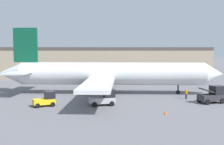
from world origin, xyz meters
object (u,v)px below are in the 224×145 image
at_px(airplane, 107,74).
at_px(ground_crew_worker, 186,93).
at_px(pushback_tug, 104,98).
at_px(belt_loader_truck, 213,95).
at_px(safety_cone_near, 166,112).
at_px(baggage_tug, 46,99).

bearing_deg(airplane, ground_crew_worker, -19.33).
bearing_deg(airplane, pushback_tug, -88.32).
xyz_separation_m(belt_loader_truck, pushback_tug, (-15.77, -0.68, -0.16)).
bearing_deg(belt_loader_truck, safety_cone_near, -156.75).
height_order(ground_crew_worker, pushback_tug, pushback_tug).
xyz_separation_m(belt_loader_truck, safety_cone_near, (-8.64, -6.55, -0.90)).
relative_size(baggage_tug, safety_cone_near, 5.97).
bearing_deg(belt_loader_truck, baggage_tug, 167.74).
bearing_deg(airplane, baggage_tug, -125.11).
relative_size(baggage_tug, pushback_tug, 0.89).
height_order(belt_loader_truck, pushback_tug, belt_loader_truck).
bearing_deg(safety_cone_near, ground_crew_worker, 59.54).
xyz_separation_m(airplane, ground_crew_worker, (12.24, -5.85, -2.63)).
height_order(airplane, baggage_tug, airplane).
relative_size(airplane, pushback_tug, 10.65).
xyz_separation_m(airplane, safety_cone_near, (6.34, -15.89, -3.22)).
xyz_separation_m(ground_crew_worker, baggage_tug, (-21.06, -4.18, 0.06)).
xyz_separation_m(ground_crew_worker, belt_loader_truck, (2.74, -3.48, 0.31)).
height_order(airplane, ground_crew_worker, airplane).
height_order(ground_crew_worker, belt_loader_truck, belt_loader_truck).
height_order(belt_loader_truck, safety_cone_near, belt_loader_truck).
xyz_separation_m(pushback_tug, safety_cone_near, (7.13, -5.87, -0.75)).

